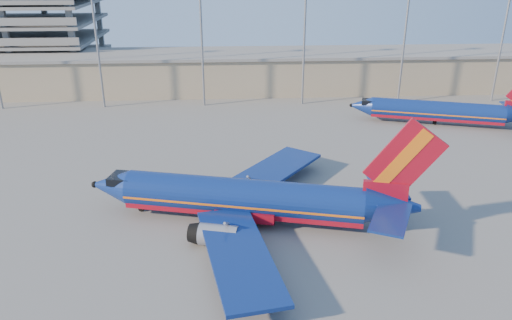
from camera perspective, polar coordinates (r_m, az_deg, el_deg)
name	(u,v)px	position (r m, az deg, el deg)	size (l,w,h in m)	color
ground	(232,212)	(59.48, -2.70, -5.93)	(220.00, 220.00, 0.00)	slate
terminal_building	(273,71)	(113.43, 1.93, 10.17)	(122.00, 16.00, 8.50)	gray
light_mast_row	(253,16)	(99.13, -0.31, 16.18)	(101.60, 1.60, 28.65)	gray
aircraft_main	(251,199)	(56.12, -0.60, -4.47)	(38.66, 36.73, 13.31)	navy
aircraft_second	(441,111)	(95.01, 20.43, 5.28)	(31.97, 16.44, 11.15)	navy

